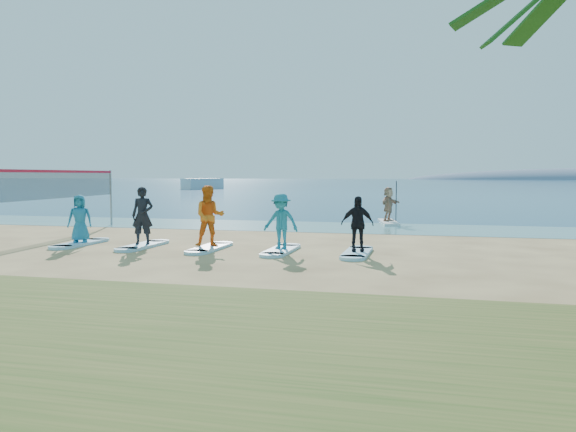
% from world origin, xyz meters
% --- Properties ---
extents(ground, '(600.00, 600.00, 0.00)m').
position_xyz_m(ground, '(0.00, 0.00, 0.00)').
color(ground, tan).
rests_on(ground, ground).
extents(shallow_water, '(600.00, 600.00, 0.00)m').
position_xyz_m(shallow_water, '(0.00, 10.50, 0.01)').
color(shallow_water, teal).
rests_on(shallow_water, ground).
extents(ocean, '(600.00, 600.00, 0.00)m').
position_xyz_m(ocean, '(0.00, 160.00, 0.01)').
color(ocean, navy).
rests_on(ocean, ground).
extents(volleyball_net, '(1.06, 9.04, 2.50)m').
position_xyz_m(volleyball_net, '(-8.27, 4.66, 1.90)').
color(volleyball_net, gray).
rests_on(volleyball_net, ground).
extents(paddleboard, '(1.26, 3.08, 0.12)m').
position_xyz_m(paddleboard, '(3.48, 13.00, 0.06)').
color(paddleboard, silver).
rests_on(paddleboard, ground).
extents(paddleboarder, '(1.03, 1.55, 1.60)m').
position_xyz_m(paddleboarder, '(3.48, 13.00, 0.92)').
color(paddleboarder, tan).
rests_on(paddleboarder, paddleboard).
extents(boat_offshore_a, '(4.99, 7.68, 1.71)m').
position_xyz_m(boat_offshore_a, '(-30.05, 70.33, 0.00)').
color(boat_offshore_a, silver).
rests_on(boat_offshore_a, ground).
extents(surfboard_0, '(0.70, 2.20, 0.09)m').
position_xyz_m(surfboard_0, '(-5.72, 2.36, 0.04)').
color(surfboard_0, '#9AD3EE').
rests_on(surfboard_0, ground).
extents(student_0, '(0.89, 0.74, 1.55)m').
position_xyz_m(student_0, '(-5.72, 2.36, 0.87)').
color(student_0, teal).
rests_on(student_0, surfboard_0).
extents(surfboard_1, '(0.70, 2.20, 0.09)m').
position_xyz_m(surfboard_1, '(-3.45, 2.36, 0.04)').
color(surfboard_1, '#9AD3EE').
rests_on(surfboard_1, ground).
extents(student_1, '(0.75, 0.59, 1.83)m').
position_xyz_m(student_1, '(-3.45, 2.36, 1.00)').
color(student_1, black).
rests_on(student_1, surfboard_1).
extents(surfboard_2, '(0.70, 2.20, 0.09)m').
position_xyz_m(surfboard_2, '(-1.18, 2.36, 0.04)').
color(surfboard_2, '#9AD3EE').
rests_on(surfboard_2, ground).
extents(student_2, '(1.12, 1.01, 1.87)m').
position_xyz_m(student_2, '(-1.18, 2.36, 1.03)').
color(student_2, orange).
rests_on(student_2, surfboard_2).
extents(surfboard_3, '(0.70, 2.20, 0.09)m').
position_xyz_m(surfboard_3, '(1.08, 2.36, 0.04)').
color(surfboard_3, '#9AD3EE').
rests_on(surfboard_3, ground).
extents(student_3, '(1.13, 0.74, 1.65)m').
position_xyz_m(student_3, '(1.08, 2.36, 0.91)').
color(student_3, teal).
rests_on(student_3, surfboard_3).
extents(surfboard_4, '(0.70, 2.20, 0.09)m').
position_xyz_m(surfboard_4, '(3.35, 2.36, 0.04)').
color(surfboard_4, '#9AD3EE').
rests_on(surfboard_4, ground).
extents(student_4, '(0.99, 0.57, 1.59)m').
position_xyz_m(student_4, '(3.35, 2.36, 0.88)').
color(student_4, black).
rests_on(student_4, surfboard_4).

